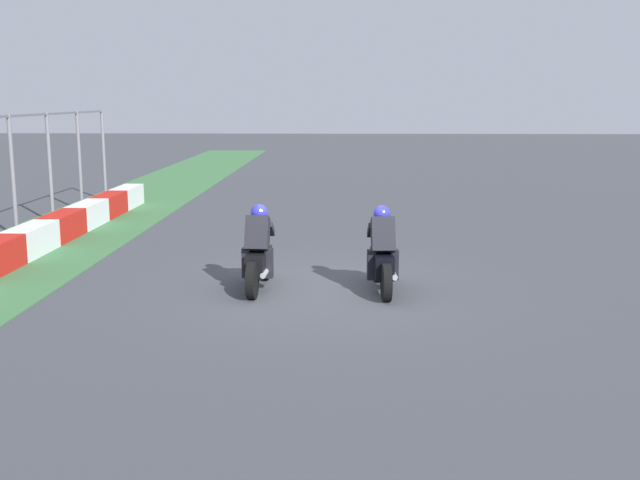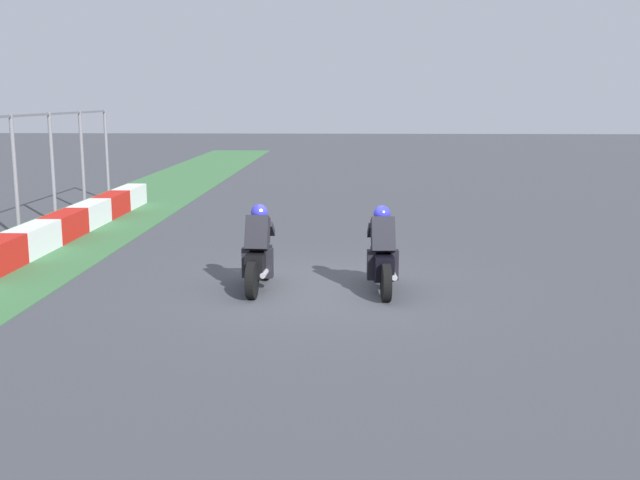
{
  "view_description": "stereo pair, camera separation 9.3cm",
  "coord_description": "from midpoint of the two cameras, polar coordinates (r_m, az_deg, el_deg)",
  "views": [
    {
      "loc": [
        -13.22,
        -0.42,
        3.35
      ],
      "look_at": [
        -0.09,
        0.02,
        0.9
      ],
      "focal_mm": 42.8,
      "sensor_mm": 36.0,
      "label": 1
    },
    {
      "loc": [
        -13.22,
        -0.51,
        3.35
      ],
      "look_at": [
        -0.09,
        0.02,
        0.9
      ],
      "focal_mm": 42.8,
      "sensor_mm": 36.0,
      "label": 2
    }
  ],
  "objects": [
    {
      "name": "ground_plane",
      "position": [
        13.65,
        -0.09,
        -3.65
      ],
      "size": [
        120.0,
        120.0,
        0.0
      ],
      "primitive_type": "plane",
      "color": "#3F4148"
    },
    {
      "name": "rider_lane_a",
      "position": [
        13.39,
        4.47,
        -1.23
      ],
      "size": [
        2.04,
        0.55,
        1.51
      ],
      "rotation": [
        0.0,
        0.0,
        0.06
      ],
      "color": "black",
      "rests_on": "ground_plane"
    },
    {
      "name": "rider_lane_b",
      "position": [
        13.54,
        -4.8,
        -1.1
      ],
      "size": [
        2.04,
        0.55,
        1.51
      ],
      "rotation": [
        0.0,
        0.0,
        -0.05
      ],
      "color": "black",
      "rests_on": "ground_plane"
    }
  ]
}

